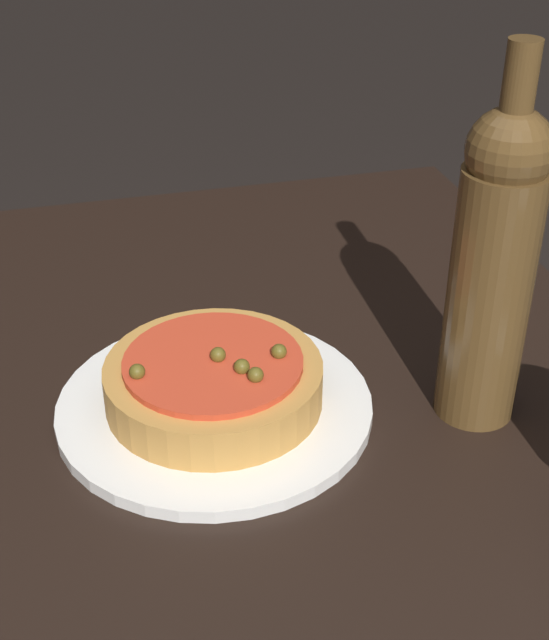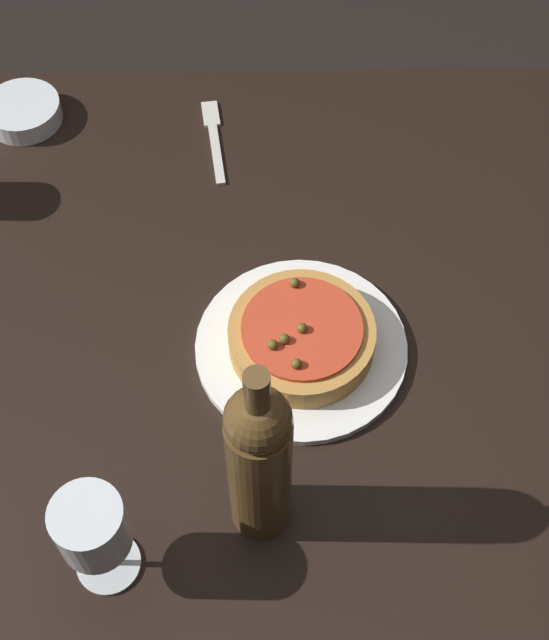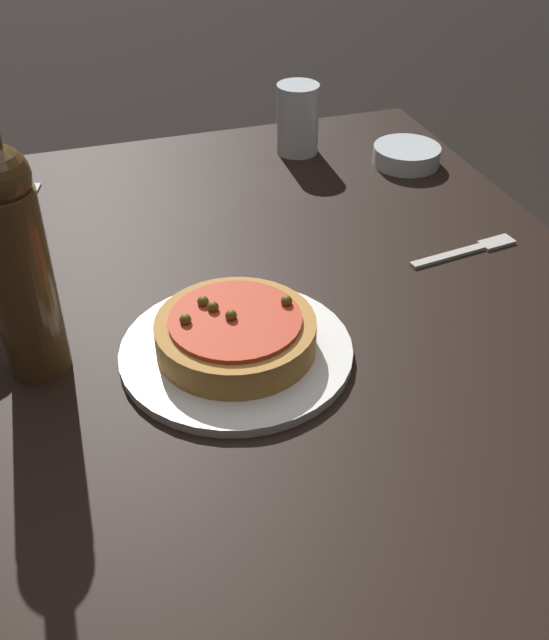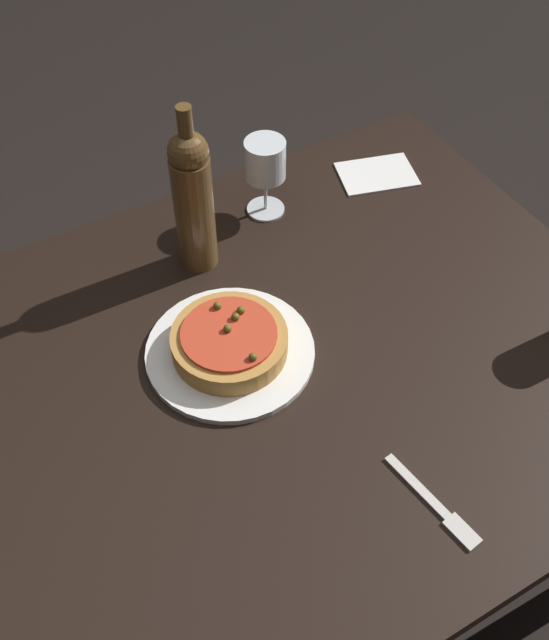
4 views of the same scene
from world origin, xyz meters
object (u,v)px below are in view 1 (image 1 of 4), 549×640
at_px(dinner_plate, 215,406).
at_px(pizza, 214,381).
at_px(dining_table, 172,571).
at_px(wine_bottle, 493,263).

height_order(dinner_plate, pizza, pizza).
relative_size(dining_table, pizza, 6.08).
bearing_deg(dining_table, wine_bottle, 97.96).
bearing_deg(pizza, wine_bottle, 76.66).
xyz_separation_m(dinner_plate, wine_bottle, (0.05, 0.23, 0.14)).
xyz_separation_m(dinner_plate, pizza, (0.00, 0.00, 0.03)).
xyz_separation_m(dining_table, wine_bottle, (-0.04, 0.29, 0.24)).
bearing_deg(wine_bottle, pizza, -103.34).
bearing_deg(wine_bottle, dining_table, -82.04).
xyz_separation_m(dining_table, dinner_plate, (-0.09, 0.06, 0.10)).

